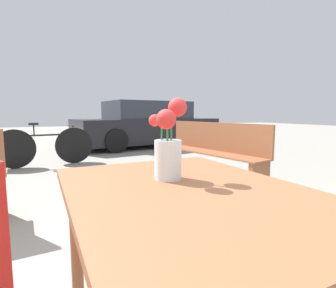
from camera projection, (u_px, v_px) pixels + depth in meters
table_front at (187, 221)px, 0.85m from camera, size 0.74×1.01×0.75m
flower_vase at (169, 149)px, 0.94m from camera, size 0.14×0.14×0.29m
bench_middle at (211, 149)px, 3.73m from camera, size 0.68×1.89×0.85m
bicycle at (46, 146)px, 4.88m from camera, size 1.71×0.44×0.81m
parked_car at (147, 125)px, 7.77m from camera, size 4.32×2.15×1.32m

